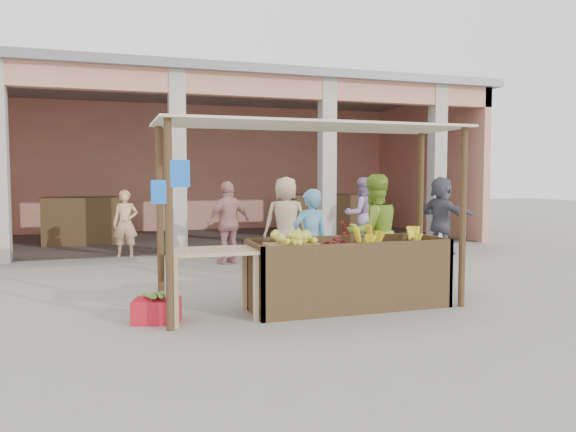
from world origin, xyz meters
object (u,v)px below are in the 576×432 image
object	(u,v)px
vendor_green	(374,230)
red_crate	(157,311)
fruit_stall	(347,277)
vendor_blue	(310,237)
motorcycle	(322,247)
side_table	(212,261)

from	to	relation	value
vendor_green	red_crate	bearing A→B (deg)	12.48
fruit_stall	vendor_blue	size ratio (longest dim) A/B	1.59
fruit_stall	motorcycle	world-z (taller)	motorcycle
vendor_blue	vendor_green	size ratio (longest dim) A/B	0.89
motorcycle	side_table	bearing A→B (deg)	138.12
vendor_green	fruit_stall	bearing A→B (deg)	43.68
red_crate	motorcycle	xyz separation A→B (m)	(3.11, 2.56, 0.34)
side_table	vendor_green	size ratio (longest dim) A/B	0.58
side_table	vendor_green	distance (m)	2.79
motorcycle	vendor_green	bearing A→B (deg)	-172.63
side_table	vendor_blue	distance (m)	1.99
motorcycle	fruit_stall	bearing A→B (deg)	167.29
fruit_stall	red_crate	distance (m)	2.48
side_table	red_crate	world-z (taller)	side_table
vendor_green	motorcycle	size ratio (longest dim) A/B	1.02
vendor_blue	side_table	bearing A→B (deg)	25.88
fruit_stall	vendor_green	world-z (taller)	vendor_green
fruit_stall	vendor_green	distance (m)	1.29
red_crate	motorcycle	distance (m)	4.04
vendor_blue	motorcycle	size ratio (longest dim) A/B	0.90
fruit_stall	side_table	world-z (taller)	side_table
fruit_stall	side_table	xyz separation A→B (m)	(-1.81, -0.06, 0.30)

